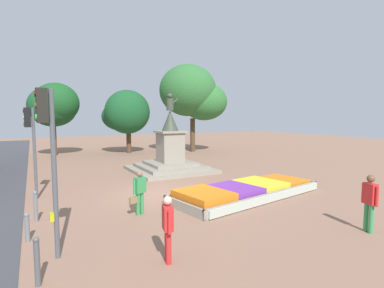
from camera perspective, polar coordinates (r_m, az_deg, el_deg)
name	(u,v)px	position (r m, az deg, el deg)	size (l,w,h in m)	color
ground_plane	(166,194)	(13.60, -5.03, -9.50)	(83.67, 83.67, 0.00)	#8C6651
flower_planter	(246,191)	(13.29, 10.23, -8.82)	(7.47, 3.76, 0.60)	#38281C
statue_monument	(170,156)	(19.00, -4.15, -2.28)	(4.73, 4.73, 4.89)	gray
traffic_light_near_crossing	(48,144)	(7.84, -25.66, -0.06)	(0.41, 0.29, 4.13)	#4C5156
traffic_light_mid_block	(31,136)	(14.00, -28.33, 1.40)	(0.41, 0.29, 3.82)	#4C5156
pedestrian_with_handbag	(139,190)	(10.79, -10.01, -8.70)	(0.70, 0.39, 1.57)	#338C4C
pedestrian_near_planter	(168,225)	(7.34, -4.64, -15.06)	(0.30, 0.56, 1.62)	red
pedestrian_crossing_plaza	(370,199)	(10.49, 30.74, -9.01)	(0.29, 0.56, 1.75)	#338C4C
kerb_bollard_south	(37,261)	(7.28, -27.42, -19.11)	(0.13, 0.13, 1.04)	#4C5156
kerb_bollard_mid_a	(27,226)	(9.74, -28.89, -13.59)	(0.13, 0.13, 0.82)	slate
kerb_bollard_mid_b	(36,206)	(11.27, -27.63, -10.38)	(0.13, 0.13, 1.05)	slate
park_tree_far_left	(193,94)	(28.74, 0.19, 9.49)	(6.37, 5.48, 8.31)	#4C3823
park_tree_behind_statue	(54,106)	(28.55, -24.87, 6.58)	(4.20, 4.27, 6.32)	brown
park_tree_far_right	(125,114)	(28.49, -12.63, 5.69)	(4.17, 4.47, 5.85)	#4C3823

